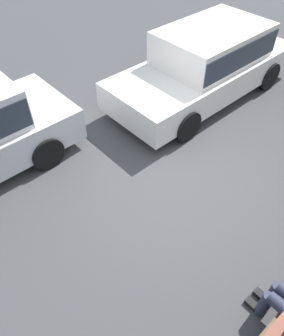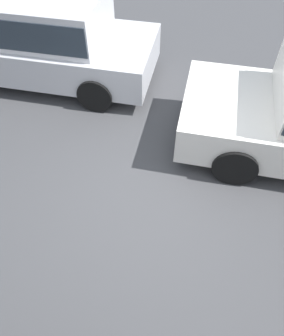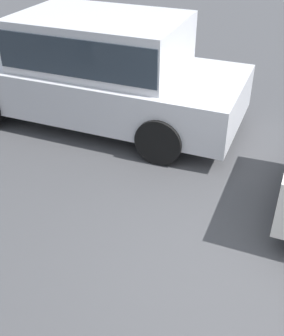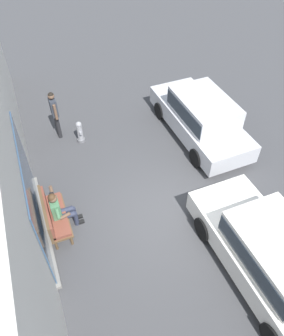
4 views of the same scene
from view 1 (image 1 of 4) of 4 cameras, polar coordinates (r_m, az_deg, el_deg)
The scene contains 2 objects.
ground_plane at distance 5.74m, azimuth 4.99°, elevation -1.92°, with size 60.00×60.00×0.00m, color #424244.
parked_car_near at distance 7.52m, azimuth 11.29°, elevation 17.77°, with size 4.52×1.89×1.51m.
Camera 1 is at (2.92, 2.60, 4.20)m, focal length 35.00 mm.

